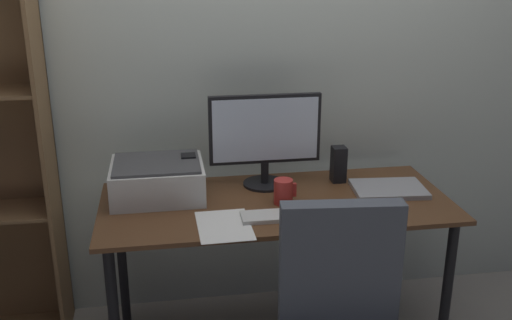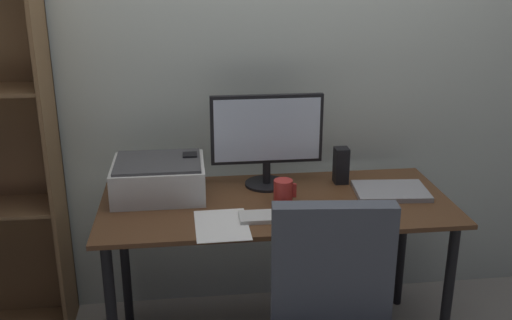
{
  "view_description": "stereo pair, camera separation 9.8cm",
  "coord_description": "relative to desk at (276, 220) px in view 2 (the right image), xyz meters",
  "views": [
    {
      "loc": [
        -0.47,
        -2.33,
        1.76
      ],
      "look_at": [
        -0.09,
        0.01,
        0.93
      ],
      "focal_mm": 41.55,
      "sensor_mm": 36.0,
      "label": 1
    },
    {
      "loc": [
        -0.37,
        -2.34,
        1.76
      ],
      "look_at": [
        -0.09,
        0.01,
        0.93
      ],
      "focal_mm": 41.55,
      "sensor_mm": 36.0,
      "label": 2
    }
  ],
  "objects": [
    {
      "name": "laptop",
      "position": [
        0.52,
        0.03,
        0.1
      ],
      "size": [
        0.34,
        0.26,
        0.02
      ],
      "primitive_type": "cube",
      "rotation": [
        0.0,
        0.0,
        -0.09
      ],
      "color": "#99999E",
      "rests_on": "desk"
    },
    {
      "name": "desk",
      "position": [
        0.0,
        0.0,
        0.0
      ],
      "size": [
        1.52,
        0.67,
        0.74
      ],
      "color": "#56351E",
      "rests_on": "ground"
    },
    {
      "name": "coffee_mug",
      "position": [
        0.03,
        -0.03,
        0.14
      ],
      "size": [
        0.1,
        0.08,
        0.11
      ],
      "color": "#B72D28",
      "rests_on": "desk"
    },
    {
      "name": "mouse",
      "position": [
        0.18,
        -0.18,
        0.11
      ],
      "size": [
        0.08,
        0.11,
        0.03
      ],
      "primitive_type": "cube",
      "rotation": [
        0.0,
        0.0,
        0.22
      ],
      "color": "black",
      "rests_on": "desk"
    },
    {
      "name": "speaker_left",
      "position": [
        -0.37,
        0.18,
        0.17
      ],
      "size": [
        0.06,
        0.07,
        0.17
      ],
      "primitive_type": "cube",
      "color": "black",
      "rests_on": "desk"
    },
    {
      "name": "printer",
      "position": [
        -0.51,
        0.13,
        0.17
      ],
      "size": [
        0.4,
        0.34,
        0.16
      ],
      "color": "silver",
      "rests_on": "desk"
    },
    {
      "name": "speaker_right",
      "position": [
        0.33,
        0.18,
        0.17
      ],
      "size": [
        0.06,
        0.07,
        0.17
      ],
      "primitive_type": "cube",
      "color": "black",
      "rests_on": "desk"
    },
    {
      "name": "monitor",
      "position": [
        -0.02,
        0.19,
        0.33
      ],
      "size": [
        0.51,
        0.2,
        0.43
      ],
      "color": "black",
      "rests_on": "desk"
    },
    {
      "name": "back_wall",
      "position": [
        0.0,
        0.5,
        0.65
      ],
      "size": [
        6.4,
        0.1,
        2.6
      ],
      "primitive_type": "cube",
      "color": "beige",
      "rests_on": "ground"
    },
    {
      "name": "keyboard",
      "position": [
        -0.03,
        -0.17,
        0.1
      ],
      "size": [
        0.29,
        0.11,
        0.02
      ],
      "primitive_type": "cube",
      "rotation": [
        0.0,
        0.0,
        -0.01
      ],
      "color": "silver",
      "rests_on": "desk"
    },
    {
      "name": "paper_sheet",
      "position": [
        -0.25,
        -0.21,
        0.09
      ],
      "size": [
        0.22,
        0.3,
        0.0
      ],
      "primitive_type": "cube",
      "rotation": [
        0.0,
        0.0,
        0.02
      ],
      "color": "white",
      "rests_on": "desk"
    }
  ]
}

